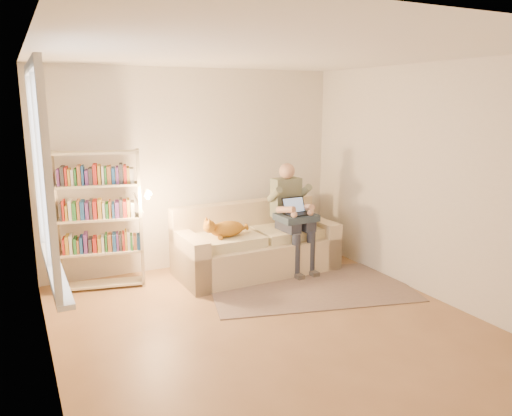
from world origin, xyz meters
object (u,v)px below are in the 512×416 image
bookshelf (99,213)px  person (291,210)px  cat (224,229)px  sofa (255,247)px  laptop (294,210)px

bookshelf → person: bearing=1.9°
cat → person: bearing=-1.4°
sofa → bookshelf: bearing=170.4°
sofa → person: (0.45, -0.14, 0.48)m
cat → laptop: bearing=-8.4°
sofa → person: person is taller
sofa → cat: size_ratio=3.13×
bookshelf → sofa: bearing=3.7°
person → cat: 0.96m
cat → bookshelf: bearing=162.1°
bookshelf → laptop: bearing=-0.9°
person → laptop: size_ratio=4.34×
cat → bookshelf: 1.48m
sofa → bookshelf: 1.99m
person → cat: bearing=178.6°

